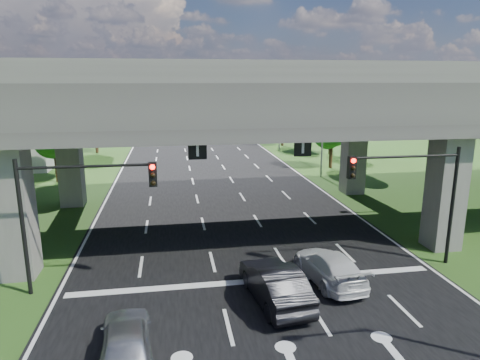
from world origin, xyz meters
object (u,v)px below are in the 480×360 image
object	(u,v)px
streetlight_beyond	(277,106)
streetlight_far	(319,116)
signal_left	(74,200)
car_white	(329,267)
car_silver	(126,339)
car_dark	(275,283)
signal_right	(415,185)

from	to	relation	value
streetlight_beyond	streetlight_far	bearing A→B (deg)	-90.00
signal_left	car_white	distance (m)	11.70
signal_left	streetlight_beyond	distance (m)	40.30
car_silver	car_dark	size ratio (longest dim) A/B	0.84
signal_right	car_silver	distance (m)	14.64
car_silver	car_dark	bearing A→B (deg)	-158.11
streetlight_beyond	car_silver	size ratio (longest dim) A/B	2.41
streetlight_far	streetlight_beyond	distance (m)	16.00
streetlight_far	streetlight_beyond	size ratio (longest dim) A/B	1.00
streetlight_far	car_dark	distance (m)	24.94
streetlight_far	car_dark	world-z (taller)	streetlight_far
car_silver	car_white	world-z (taller)	car_silver
car_silver	streetlight_far	bearing A→B (deg)	-126.07
signal_left	car_white	bearing A→B (deg)	-4.84
signal_left	streetlight_far	size ratio (longest dim) A/B	0.60
streetlight_far	car_dark	bearing A→B (deg)	-113.42
streetlight_beyond	car_dark	distance (m)	39.94
car_dark	car_white	xyz separation A→B (m)	(2.93, 1.42, -0.12)
car_silver	car_white	size ratio (longest dim) A/B	0.86
signal_right	car_dark	distance (m)	8.49
signal_right	car_silver	size ratio (longest dim) A/B	1.45
streetlight_far	streetlight_beyond	xyz separation A→B (m)	(0.00, 16.00, 0.00)
signal_right	signal_left	size ratio (longest dim) A/B	1.00
streetlight_beyond	car_silver	bearing A→B (deg)	-110.57
streetlight_far	streetlight_beyond	bearing A→B (deg)	90.00
car_silver	streetlight_beyond	bearing A→B (deg)	-115.15
car_white	car_silver	bearing A→B (deg)	20.55
car_dark	signal_left	bearing A→B (deg)	-22.94
signal_left	car_white	size ratio (longest dim) A/B	1.24
streetlight_far	signal_left	bearing A→B (deg)	-131.78
car_silver	signal_left	bearing A→B (deg)	-69.76
signal_right	streetlight_beyond	distance (m)	36.17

